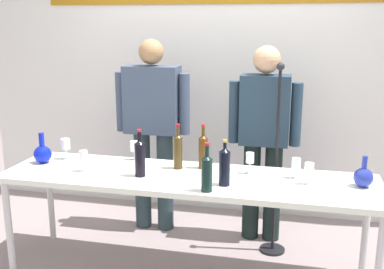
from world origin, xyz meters
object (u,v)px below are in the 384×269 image
at_px(presenter_left, 153,122).
at_px(wine_glass_right_0, 250,159).
at_px(wine_bottle_0, 207,172).
at_px(presenter_right, 264,133).
at_px(wine_bottle_3, 225,166).
at_px(wine_glass_right_1, 296,164).
at_px(wine_bottle_4, 178,150).
at_px(microphone_stand, 275,192).
at_px(decanter_blue_left, 43,153).
at_px(wine_glass_left_2, 134,147).
at_px(display_table, 187,183).
at_px(wine_glass_right_2, 309,169).
at_px(wine_bottle_1, 140,157).
at_px(wine_glass_left_1, 65,144).
at_px(wine_bottle_2, 203,150).
at_px(decanter_blue_right, 363,177).

relative_size(presenter_left, wine_glass_right_0, 10.81).
bearing_deg(wine_glass_right_0, wine_bottle_0, -119.18).
xyz_separation_m(presenter_right, wine_bottle_3, (-0.19, -0.82, -0.03)).
height_order(wine_glass_right_0, wine_glass_right_1, wine_glass_right_0).
height_order(wine_bottle_4, microphone_stand, microphone_stand).
distance_m(decanter_blue_left, wine_glass_right_1, 1.88).
xyz_separation_m(wine_bottle_4, wine_glass_left_2, (-0.39, 0.13, -0.04)).
bearing_deg(display_table, wine_glass_right_2, 1.19).
bearing_deg(presenter_left, presenter_right, 0.00).
height_order(wine_bottle_0, wine_bottle_1, wine_bottle_1).
height_order(wine_glass_left_1, wine_glass_left_2, wine_glass_left_1).
xyz_separation_m(wine_bottle_0, wine_bottle_2, (-0.12, 0.46, 0.00)).
relative_size(presenter_right, wine_glass_right_2, 11.04).
bearing_deg(wine_glass_left_1, wine_bottle_4, -2.08).
distance_m(decanter_blue_left, wine_bottle_4, 1.04).
xyz_separation_m(presenter_left, wine_bottle_4, (0.37, -0.55, -0.07)).
bearing_deg(wine_glass_left_1, display_table, -10.11).
height_order(wine_bottle_3, wine_glass_right_0, wine_bottle_3).
xyz_separation_m(presenter_left, wine_bottle_2, (0.54, -0.50, -0.07)).
relative_size(wine_bottle_3, wine_bottle_4, 0.92).
xyz_separation_m(wine_bottle_3, wine_glass_right_1, (0.45, 0.25, -0.04)).
distance_m(presenter_left, wine_glass_left_1, 0.76).
bearing_deg(presenter_left, decanter_blue_right, -21.70).
relative_size(wine_bottle_2, wine_glass_left_1, 2.02).
distance_m(presenter_left, wine_glass_right_0, 1.05).
bearing_deg(wine_bottle_2, wine_bottle_3, -56.95).
bearing_deg(wine_bottle_2, microphone_stand, 29.30).
distance_m(decanter_blue_right, presenter_right, 0.95).
relative_size(wine_glass_right_0, microphone_stand, 0.10).
xyz_separation_m(wine_bottle_3, wine_glass_left_1, (-1.30, 0.31, -0.02)).
bearing_deg(wine_bottle_4, wine_bottle_1, -133.47).
bearing_deg(wine_glass_left_1, presenter_left, 43.61).
bearing_deg(wine_glass_right_1, wine_glass_left_1, 178.14).
bearing_deg(wine_glass_left_2, microphone_stand, 10.76).
bearing_deg(wine_bottle_4, wine_glass_right_2, -8.08).
distance_m(wine_bottle_3, wine_glass_left_1, 1.33).
xyz_separation_m(wine_bottle_3, wine_glass_left_2, (-0.77, 0.41, -0.03)).
bearing_deg(wine_bottle_1, wine_bottle_4, 46.53).
xyz_separation_m(presenter_left, wine_glass_right_2, (1.29, -0.68, -0.11)).
xyz_separation_m(wine_bottle_0, wine_glass_right_2, (0.63, 0.28, -0.03)).
bearing_deg(wine_glass_left_1, wine_glass_right_1, -1.86).
distance_m(presenter_left, wine_bottle_3, 1.12).
xyz_separation_m(wine_bottle_2, wine_glass_right_0, (0.35, -0.05, -0.02)).
height_order(presenter_left, wine_bottle_4, presenter_left).
height_order(presenter_right, wine_bottle_1, presenter_right).
relative_size(decanter_blue_left, wine_bottle_1, 0.70).
relative_size(wine_bottle_0, wine_glass_right_2, 2.16).
bearing_deg(wine_bottle_2, wine_glass_left_2, 171.42).
distance_m(presenter_right, wine_glass_right_0, 0.56).
height_order(wine_bottle_0, wine_glass_left_2, wine_bottle_0).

